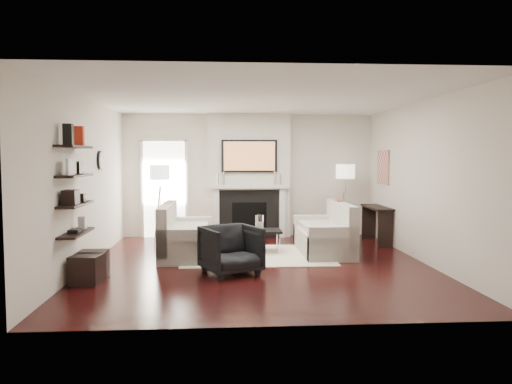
{
  "coord_description": "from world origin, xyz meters",
  "views": [
    {
      "loc": [
        -0.59,
        -8.04,
        1.76
      ],
      "look_at": [
        0.0,
        0.6,
        1.15
      ],
      "focal_mm": 35.0,
      "sensor_mm": 36.0,
      "label": 1
    }
  ],
  "objects": [
    {
      "name": "tv_body",
      "position": [
        0.0,
        2.71,
        1.78
      ],
      "size": [
        1.2,
        0.06,
        0.7
      ],
      "primitive_type": "cube",
      "color": "black",
      "rests_on": "chimney_breast"
    },
    {
      "name": "console_top",
      "position": [
        2.57,
        1.91,
        0.73
      ],
      "size": [
        0.35,
        1.2,
        0.04
      ],
      "primitive_type": "cube",
      "color": "black",
      "rests_on": "floor"
    },
    {
      "name": "door_trim_r",
      "position": [
        -1.37,
        2.96,
        1.05
      ],
      "size": [
        0.06,
        0.06,
        2.16
      ],
      "primitive_type": "cube",
      "color": "white",
      "rests_on": "floor"
    },
    {
      "name": "armchair",
      "position": [
        -0.46,
        -0.61,
        0.4
      ],
      "size": [
        1.01,
        0.98,
        0.8
      ],
      "primitive_type": "imported",
      "rotation": [
        0.0,
        0.0,
        0.42
      ],
      "color": "black",
      "rests_on": "floor"
    },
    {
      "name": "decor_books",
      "position": [
        -2.62,
        -1.09,
        0.74
      ],
      "size": [
        0.14,
        0.2,
        0.05
      ],
      "primitive_type": "cube",
      "color": "black",
      "rests_on": "shelf_bottom"
    },
    {
      "name": "shelf_upper",
      "position": [
        -2.62,
        -1.0,
        1.5
      ],
      "size": [
        0.25,
        1.0,
        0.04
      ],
      "primitive_type": "cube",
      "color": "black",
      "rests_on": "wall_left"
    },
    {
      "name": "candlestick_r_tall",
      "position": [
        0.55,
        2.7,
        1.3
      ],
      "size": [
        0.04,
        0.04,
        0.3
      ],
      "primitive_type": "cylinder",
      "color": "silver",
      "rests_on": "mantel_shelf"
    },
    {
      "name": "loveseat_left_back",
      "position": [
        -1.56,
        0.81,
        0.53
      ],
      "size": [
        0.18,
        1.8,
        0.8
      ],
      "primitive_type": "cube",
      "color": "beige",
      "rests_on": "floor"
    },
    {
      "name": "loveseat_left_arm_s",
      "position": [
        -1.23,
        1.62,
        0.3
      ],
      "size": [
        0.85,
        0.18,
        0.6
      ],
      "primitive_type": "cube",
      "color": "beige",
      "rests_on": "floor"
    },
    {
      "name": "loveseat_right_base",
      "position": [
        1.26,
        0.93,
        0.21
      ],
      "size": [
        0.85,
        1.8,
        0.42
      ],
      "primitive_type": "cube",
      "color": "beige",
      "rests_on": "floor"
    },
    {
      "name": "decor_magfile_b",
      "position": [
        -2.62,
        -0.74,
        2.06
      ],
      "size": [
        0.12,
        0.1,
        0.28
      ],
      "primitive_type": "cube",
      "color": "#B52A16",
      "rests_on": "shelf_top"
    },
    {
      "name": "lamp_right_leg_c",
      "position": [
        1.99,
        2.39,
        0.6
      ],
      "size": [
        0.14,
        0.22,
        1.23
      ],
      "primitive_type": "cylinder",
      "rotation": [
        0.18,
        0.0,
        2.62
      ],
      "color": "silver",
      "rests_on": "floor"
    },
    {
      "name": "clock_rim",
      "position": [
        -2.73,
        0.9,
        1.7
      ],
      "size": [
        0.04,
        0.34,
        0.34
      ],
      "primitive_type": "cylinder",
      "rotation": [
        0.0,
        1.57,
        0.0
      ],
      "color": "black",
      "rests_on": "wall_left"
    },
    {
      "name": "lamp_left_leg_c",
      "position": [
        -1.91,
        2.08,
        0.6
      ],
      "size": [
        0.14,
        0.22,
        1.23
      ],
      "primitive_type": "cylinder",
      "rotation": [
        0.18,
        0.0,
        2.62
      ],
      "color": "silver",
      "rests_on": "floor"
    },
    {
      "name": "shelf_top",
      "position": [
        -2.62,
        -1.0,
        1.9
      ],
      "size": [
        0.25,
        1.0,
        0.04
      ],
      "primitive_type": "cube",
      "color": "black",
      "rests_on": "wall_left"
    },
    {
      "name": "decor_box_small",
      "position": [
        -2.62,
        -0.82,
        1.18
      ],
      "size": [
        0.15,
        0.12,
        0.12
      ],
      "primitive_type": "cube",
      "color": "black",
      "rests_on": "shelf_lower"
    },
    {
      "name": "tv_screen",
      "position": [
        0.0,
        2.68,
        1.78
      ],
      "size": [
        1.1,
        0.0,
        0.62
      ],
      "primitive_type": "cube",
      "color": "#BF723F",
      "rests_on": "tv_body"
    },
    {
      "name": "candlestick_l_short",
      "position": [
        -0.68,
        2.7,
        1.27
      ],
      "size": [
        0.04,
        0.04,
        0.24
      ],
      "primitive_type": "cylinder",
      "color": "silver",
      "rests_on": "mantel_shelf"
    },
    {
      "name": "rug",
      "position": [
        0.02,
        0.75,
        0.01
      ],
      "size": [
        2.6,
        2.0,
        0.01
      ],
      "primitive_type": "cube",
      "color": "#F1E8C5",
      "rests_on": "floor"
    },
    {
      "name": "loveseat_left_cushion",
      "position": [
        -1.18,
        0.81,
        0.47
      ],
      "size": [
        0.63,
        1.44,
        0.1
      ],
      "primitive_type": "cube",
      "color": "beige",
      "rests_on": "loveseat_left_base"
    },
    {
      "name": "console_leg_n",
      "position": [
        2.57,
        1.36,
        0.35
      ],
      "size": [
        0.3,
        0.04,
        0.71
      ],
      "primitive_type": "cube",
      "color": "black",
      "rests_on": "floor"
    },
    {
      "name": "wall_art",
      "position": [
        2.73,
        2.05,
        1.55
      ],
      "size": [
        0.03,
        0.7,
        0.7
      ],
      "primitive_type": "cube",
      "color": "tan",
      "rests_on": "wall_right"
    },
    {
      "name": "decor_frame_a",
      "position": [
        -2.62,
        -1.2,
        1.63
      ],
      "size": [
        0.04,
        0.3,
        0.22
      ],
      "primitive_type": "cube",
      "color": "white",
      "rests_on": "shelf_upper"
    },
    {
      "name": "lamp_left_leg_a",
      "position": [
        -1.74,
        2.18,
        0.6
      ],
      "size": [
        0.25,
        0.02,
        1.23
      ],
      "primitive_type": "cylinder",
      "rotation": [
        0.18,
        0.0,
        4.71
      ],
      "color": "silver",
      "rests_on": "floor"
    },
    {
      "name": "mantel_pilaster_l",
      "position": [
        -0.72,
        2.71,
        0.55
      ],
      "size": [
        0.12,
        0.08,
        1.1
      ],
      "primitive_type": "cube",
      "color": "white",
      "rests_on": "floor"
    },
    {
      "name": "room_envelope",
      "position": [
        0.0,
        0.0,
        1.35
      ],
      "size": [
        6.0,
        6.0,
        6.0
      ],
      "color": "black",
      "rests_on": "ground"
    },
    {
      "name": "coffee_table",
      "position": [
        -0.06,
        1.03,
        0.4
      ],
      "size": [
        1.1,
        0.55,
        0.04
      ],
      "primitive_type": "cube",
      "color": "black",
      "rests_on": "floor"
    },
    {
      "name": "firebox",
      "position": [
        0.0,
        2.73,
        0.45
      ],
      "size": [
        0.75,
        0.02,
        0.65
      ],
      "primitive_type": "cube",
      "color": "black",
      "rests_on": "floor"
    },
    {
      "name": "loveseat_left_arm_n",
      "position": [
        -1.23,
        -0.0,
        0.3
      ],
      "size": [
        0.85,
        0.18,
        0.6
      ],
      "primitive_type": "cube",
      "color": "beige",
      "rests_on": "floor"
    },
    {
      "name": "pillow_left_charcoal",
      "position": [
        -1.56,
        0.51,
        0.72
      ],
      "size": [
        0.1,
        0.4,
        0.4
      ],
      "primitive_type": "cube",
      "color": "black",
      "rests_on": "loveseat_left_cushion"
    },
    {
      "name": "chimney_breast",
      "position": [
        0.0,
        2.88,
        1.35
      ],
      "size": [
        1.8,
        0.25,
        2.7
      ],
      "primitive_type": "cube",
      "color": "silver",
      "rests_on": "floor"
    },
    {
      "name": "hurricane_candle",
      "position": [
        0.09,
        1.03,
        0.5
      ],
      "size": [
        0.1,
        0.1,
        0.14
      ],
      "primitive_type": "cylinder",
      "color": "white",
      "rests_on": "coffee_table"
    },
    {
      "name": "loveseat_left_base",
      "position": [
        -1.23,
        0.81,
        0.21
      ],
      "size": [
        0.85,
        1.8,
        0.42
      ],
      "primitive_type": "cube",
      "color": "beige",
      "rests_on": "floor"
    },
    {
      "name": "loveseat_right_back",
      "position": [
        1.6,
        0.93,
        0.53
      ],
      "size": [
        0.18,
        1.8,
        0.8
      ],
      "primitive_type": "cube",
      "color": "beige",
      "rests_on": "floor"
    },
    {
      "name": "lamp_right_shade",
      "position": [
        2.05,
        2.48,
        1.45
      ],
      "size": [
        0.4,
        0.4,
        0.3
      ],
      "primitive_type": "cylinder",
      "color": "white",
      "rests_on": "lamp_right_post"
    },
    {
      "name": "pillow_right_orange",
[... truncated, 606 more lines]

